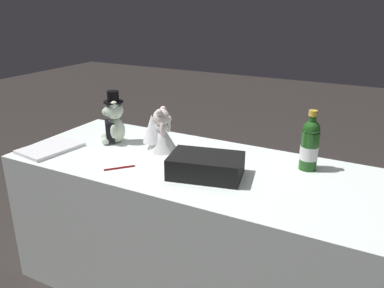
# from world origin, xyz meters

# --- Properties ---
(ground_plane) EXTENTS (12.00, 12.00, 0.00)m
(ground_plane) POSITION_xyz_m (0.00, 0.00, 0.00)
(ground_plane) COLOR #2D2826
(reception_table) EXTENTS (1.78, 0.73, 0.72)m
(reception_table) POSITION_xyz_m (0.00, 0.00, 0.36)
(reception_table) COLOR white
(reception_table) RESTS_ON ground_plane
(teddy_bear_groom) EXTENTS (0.14, 0.14, 0.29)m
(teddy_bear_groom) POSITION_xyz_m (-0.52, 0.07, 0.84)
(teddy_bear_groom) COLOR silver
(teddy_bear_groom) RESTS_ON reception_table
(teddy_bear_bride) EXTENTS (0.21, 0.17, 0.23)m
(teddy_bear_bride) POSITION_xyz_m (-0.23, 0.08, 0.82)
(teddy_bear_bride) COLOR white
(teddy_bear_bride) RESTS_ON reception_table
(champagne_bottle) EXTENTS (0.08, 0.08, 0.28)m
(champagne_bottle) POSITION_xyz_m (0.50, 0.19, 0.84)
(champagne_bottle) COLOR #1E501A
(champagne_bottle) RESTS_ON reception_table
(signing_pen) EXTENTS (0.10, 0.12, 0.01)m
(signing_pen) POSITION_xyz_m (-0.27, -0.21, 0.72)
(signing_pen) COLOR maroon
(signing_pen) RESTS_ON reception_table
(gift_case_black) EXTENTS (0.36, 0.27, 0.10)m
(gift_case_black) POSITION_xyz_m (0.12, -0.09, 0.77)
(gift_case_black) COLOR black
(gift_case_black) RESTS_ON reception_table
(guestbook) EXTENTS (0.24, 0.32, 0.02)m
(guestbook) POSITION_xyz_m (-0.74, -0.18, 0.73)
(guestbook) COLOR white
(guestbook) RESTS_ON reception_table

